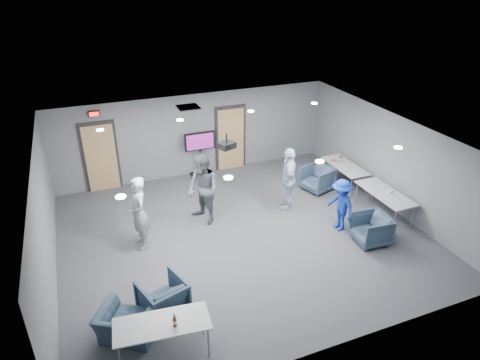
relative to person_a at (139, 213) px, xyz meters
name	(u,v)px	position (x,y,z in m)	size (l,w,h in m)	color
floor	(242,235)	(2.47, -0.50, -0.93)	(9.00, 9.00, 0.00)	#3B3D43
ceiling	(242,138)	(2.47, -0.50, 1.77)	(9.00, 9.00, 0.00)	white
wall_back	(195,135)	(2.47, 3.50, 0.42)	(9.00, 0.02, 2.70)	slate
wall_front	(330,293)	(2.47, -4.50, 0.42)	(9.00, 0.02, 2.70)	slate
wall_left	(44,226)	(-2.03, -0.50, 0.42)	(0.02, 8.00, 2.70)	slate
wall_right	(390,161)	(6.97, -0.50, 0.42)	(0.02, 8.00, 2.70)	slate
door_left	(101,157)	(-0.53, 3.46, 0.13)	(1.06, 0.17, 2.24)	black
door_right	(231,139)	(3.67, 3.46, 0.13)	(1.06, 0.17, 2.24)	black
exit_sign	(94,114)	(-0.53, 3.44, 1.52)	(0.32, 0.08, 0.16)	black
hvac_diffuser	(188,107)	(1.97, 2.30, 1.75)	(0.60, 0.60, 0.03)	black
downlights	(242,138)	(2.47, -0.50, 1.75)	(6.18, 3.78, 0.02)	white
person_a	(139,213)	(0.00, 0.00, 0.00)	(0.68, 0.45, 1.87)	#989B98
person_b	(203,189)	(1.78, 0.51, 0.04)	(0.95, 0.74, 1.96)	#4F585F
person_c	(288,179)	(4.22, 0.32, -0.01)	(1.08, 0.45, 1.85)	#A6BFD5
person_d	(341,205)	(4.97, -1.18, -0.21)	(0.93, 0.53, 1.44)	#18349C
chair_right_a	(317,178)	(5.58, 0.95, -0.55)	(0.82, 0.85, 0.77)	#394A62
chair_right_c	(371,229)	(5.37, -1.99, -0.56)	(0.80, 0.83, 0.75)	#324457
chair_front_a	(163,298)	(-0.02, -2.50, -0.54)	(0.83, 0.86, 0.78)	#314355
chair_front_b	(127,323)	(-0.77, -2.85, -0.61)	(1.01, 0.88, 0.65)	#35475B
table_right_a	(345,167)	(6.47, 0.83, -0.25)	(0.70, 1.69, 0.73)	silver
table_right_b	(385,194)	(6.47, -1.07, -0.25)	(0.75, 1.80, 0.73)	silver
table_front_left	(162,325)	(-0.23, -3.50, -0.25)	(1.74, 0.88, 0.73)	silver
bottle_front	(175,321)	(-0.03, -3.64, -0.10)	(0.07, 0.07, 0.28)	#522C0E
bottle_right	(341,159)	(6.48, 1.11, -0.11)	(0.06, 0.06, 0.25)	#522C0E
snack_box	(334,160)	(6.33, 1.25, -0.19)	(0.16, 0.11, 0.04)	red
wrapper	(390,191)	(6.63, -1.07, -0.18)	(0.20, 0.14, 0.05)	silver
tv_stand	(200,152)	(2.53, 3.25, -0.08)	(0.99, 0.47, 1.51)	black
projector	(227,145)	(2.24, -0.11, 1.47)	(0.46, 0.43, 0.36)	black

